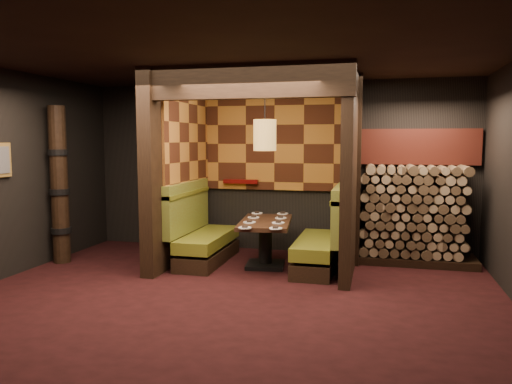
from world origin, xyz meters
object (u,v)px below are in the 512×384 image
(firewood_stack, at_px, (418,215))
(pendant_lamp, at_px, (265,135))
(booth_bench_right, at_px, (324,242))
(totem_column, at_px, (59,186))
(booth_bench_left, at_px, (201,236))
(dining_table, at_px, (265,236))

(firewood_stack, bearing_deg, pendant_lamp, -159.57)
(booth_bench_right, height_order, totem_column, totem_column)
(booth_bench_left, xyz_separation_m, dining_table, (1.04, -0.07, 0.07))
(pendant_lamp, bearing_deg, booth_bench_left, 173.25)
(pendant_lamp, bearing_deg, booth_bench_right, 8.17)
(booth_bench_right, xyz_separation_m, pendant_lamp, (-0.86, -0.12, 1.56))
(booth_bench_right, distance_m, dining_table, 0.86)
(booth_bench_left, distance_m, totem_column, 2.30)
(dining_table, xyz_separation_m, totem_column, (-3.13, -0.48, 0.72))
(booth_bench_left, distance_m, pendant_lamp, 1.87)
(totem_column, bearing_deg, firewood_stack, 13.19)
(booth_bench_right, relative_size, firewood_stack, 0.92)
(booth_bench_right, bearing_deg, pendant_lamp, -171.83)
(booth_bench_right, xyz_separation_m, firewood_stack, (1.35, 0.70, 0.35))
(dining_table, distance_m, pendant_lamp, 1.49)
(booth_bench_left, height_order, totem_column, totem_column)
(booth_bench_right, height_order, firewood_stack, firewood_stack)
(booth_bench_left, xyz_separation_m, pendant_lamp, (1.04, -0.12, 1.56))
(pendant_lamp, bearing_deg, dining_table, 90.00)
(booth_bench_right, relative_size, totem_column, 0.67)
(totem_column, distance_m, firewood_stack, 5.50)
(booth_bench_left, height_order, booth_bench_right, same)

